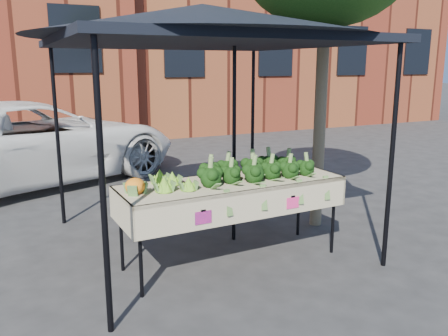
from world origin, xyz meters
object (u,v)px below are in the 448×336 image
vehicle (23,30)px  street_tree (323,54)px  table (232,222)px  canopy (204,129)px

vehicle → street_tree: bearing=-163.5°
table → vehicle: 5.40m
table → canopy: 1.13m
table → vehicle: (-1.66, 4.64, 2.21)m
vehicle → street_tree: 5.18m
canopy → vehicle: 4.49m
table → vehicle: vehicle is taller
vehicle → street_tree: vehicle is taller
table → canopy: (-0.04, 0.65, 0.92)m
canopy → street_tree: 1.81m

